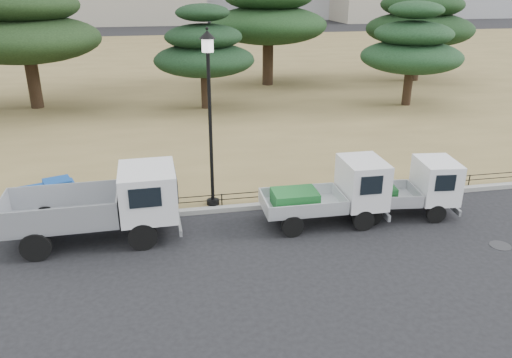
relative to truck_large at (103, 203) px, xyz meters
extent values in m
plane|color=black|center=(4.57, -1.40, -1.16)|extent=(220.00, 220.00, 0.00)
cube|color=olive|center=(4.57, 29.20, -1.09)|extent=(120.00, 56.00, 0.15)
cube|color=gray|center=(4.57, 1.20, -1.08)|extent=(120.00, 0.25, 0.16)
cylinder|color=black|center=(1.06, -0.86, -0.75)|extent=(0.82, 0.18, 0.81)
cylinder|color=black|center=(1.02, 0.91, -0.75)|extent=(0.82, 0.18, 0.81)
cylinder|color=black|center=(-1.75, -0.93, -0.75)|extent=(0.82, 0.18, 0.81)
cylinder|color=black|center=(-1.79, 0.85, -0.75)|extent=(0.82, 0.18, 0.81)
cube|color=#2D2D30|center=(-0.33, -0.01, -0.54)|extent=(4.57, 1.07, 0.14)
cube|color=#91949A|center=(-1.14, -0.03, -0.07)|extent=(3.20, 1.85, 0.79)
cube|color=silver|center=(1.28, 0.03, 0.23)|extent=(1.62, 1.97, 1.39)
cylinder|color=black|center=(7.57, -0.93, -0.83)|extent=(0.66, 0.18, 0.66)
cylinder|color=black|center=(7.58, 0.54, -0.83)|extent=(0.66, 0.18, 0.66)
cylinder|color=black|center=(5.37, -0.92, -0.83)|extent=(0.66, 0.18, 0.66)
cylinder|color=black|center=(5.38, 0.55, -0.83)|extent=(0.66, 0.18, 0.66)
cube|color=#2D2D30|center=(6.51, -0.19, -0.68)|extent=(3.55, 0.83, 0.15)
cube|color=silver|center=(5.87, -0.19, -0.38)|extent=(2.46, 1.51, 0.44)
cube|color=silver|center=(7.76, -0.20, 0.11)|extent=(1.24, 1.63, 1.42)
cube|color=#1E6A2C|center=(5.62, -0.19, -0.27)|extent=(1.35, 0.98, 0.48)
cylinder|color=black|center=(9.99, -0.88, -0.86)|extent=(0.62, 0.23, 0.61)
cylinder|color=black|center=(10.14, 0.45, -0.86)|extent=(0.62, 0.23, 0.61)
cylinder|color=black|center=(7.97, -0.66, -0.86)|extent=(0.62, 0.23, 0.61)
cylinder|color=black|center=(8.12, 0.67, -0.86)|extent=(0.62, 0.23, 0.61)
cube|color=#2D2D30|center=(9.09, -0.11, -0.71)|extent=(3.34, 1.11, 0.14)
cube|color=#B0B2B7|center=(8.50, -0.04, -0.44)|extent=(2.40, 1.62, 0.41)
cube|color=silver|center=(10.24, -0.24, 0.00)|extent=(1.30, 1.62, 1.29)
cube|color=#1A5C26|center=(8.27, -0.02, -0.34)|extent=(1.33, 1.03, 0.45)
cylinder|color=black|center=(3.29, 1.50, -0.93)|extent=(0.42, 0.42, 0.15)
cylinder|color=black|center=(3.29, 1.50, 1.54)|extent=(0.11, 0.11, 4.78)
cylinder|color=white|center=(3.29, 1.50, 4.12)|extent=(0.38, 0.38, 0.38)
cone|color=black|center=(3.29, 1.50, 4.43)|extent=(0.50, 0.50, 0.24)
cylinder|color=black|center=(4.57, 1.35, -0.81)|extent=(38.00, 0.03, 0.03)
cylinder|color=black|center=(4.57, 1.35, -0.63)|extent=(38.00, 0.03, 0.03)
cylinder|color=black|center=(4.57, 1.35, -0.81)|extent=(0.04, 0.04, 0.40)
cube|color=#14469B|center=(-1.88, 1.96, -0.62)|extent=(2.00, 1.72, 0.79)
cube|color=#14469B|center=(-1.54, 1.80, -0.06)|extent=(0.96, 0.89, 0.34)
cylinder|color=#2D2D30|center=(11.07, -2.60, -1.16)|extent=(0.60, 0.60, 0.01)
cylinder|color=black|center=(-5.23, 16.94, 0.57)|extent=(0.71, 0.71, 3.16)
ellipsoid|color=black|center=(-5.23, 16.94, 2.86)|extent=(8.10, 8.10, 2.59)
ellipsoid|color=black|center=(-5.23, 16.94, 4.63)|extent=(6.19, 6.19, 1.98)
cylinder|color=black|center=(4.41, 14.96, 0.11)|extent=(0.51, 0.51, 2.25)
ellipsoid|color=black|center=(4.41, 14.96, 1.74)|extent=(5.66, 5.66, 1.81)
ellipsoid|color=black|center=(4.41, 14.96, 3.01)|extent=(4.32, 4.32, 1.38)
ellipsoid|color=black|center=(4.41, 14.96, 4.27)|extent=(2.99, 2.99, 0.96)
cylinder|color=black|center=(9.42, 21.08, 0.65)|extent=(0.75, 0.75, 3.32)
ellipsoid|color=black|center=(9.42, 21.08, 3.06)|extent=(7.99, 7.99, 2.56)
cylinder|color=black|center=(16.20, 13.47, 0.13)|extent=(0.52, 0.52, 2.29)
ellipsoid|color=#163219|center=(16.20, 13.47, 1.79)|extent=(5.81, 5.81, 1.86)
ellipsoid|color=#163219|center=(16.20, 13.47, 3.08)|extent=(4.44, 4.44, 1.42)
ellipsoid|color=#163219|center=(16.20, 13.47, 4.37)|extent=(3.06, 3.06, 0.98)
cylinder|color=black|center=(20.42, 20.67, 0.48)|extent=(0.67, 0.67, 2.97)
ellipsoid|color=black|center=(20.42, 20.67, 2.63)|extent=(7.59, 7.59, 2.43)
ellipsoid|color=black|center=(20.42, 20.67, 4.30)|extent=(5.80, 5.80, 1.85)
camera|label=1|loc=(1.80, -13.56, 5.90)|focal=35.00mm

